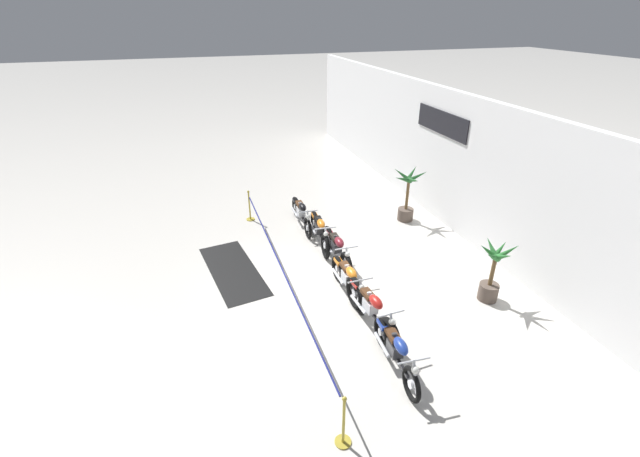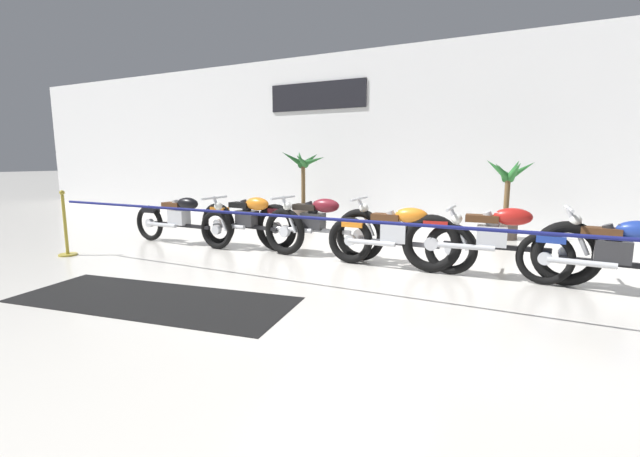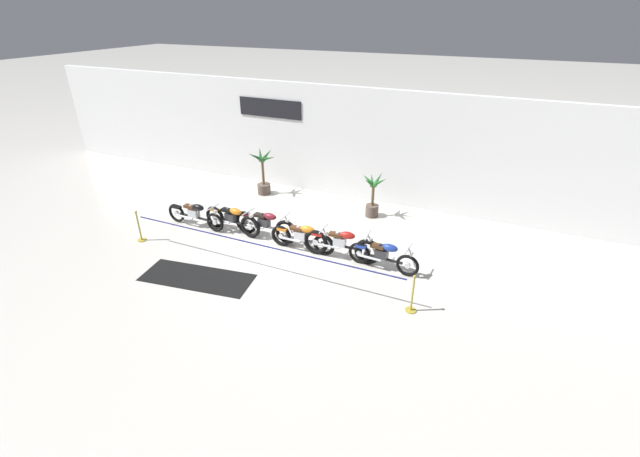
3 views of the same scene
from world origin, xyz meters
The scene contains 12 objects.
ground_plane centered at (0.00, 0.00, 0.00)m, with size 120.00×120.00×0.00m, color silver.
back_wall centered at (-0.01, 5.12, 2.10)m, with size 28.00×0.29×4.20m.
motorcycle_black_0 centered at (-3.30, 0.46, 0.46)m, with size 2.34×0.62×0.91m.
motorcycle_orange_1 centered at (-1.93, 0.64, 0.48)m, with size 2.25×0.62×0.96m.
motorcycle_maroon_2 centered at (-0.71, 0.74, 0.49)m, with size 2.33×0.62×0.98m.
motorcycle_orange_3 centered at (0.71, 0.52, 0.46)m, with size 2.15×0.62×0.93m.
motorcycle_red_4 centered at (1.99, 0.55, 0.48)m, with size 2.42×0.62×0.98m.
motorcycle_blue_5 centered at (3.29, 0.49, 0.46)m, with size 2.12×0.62×0.91m.
potted_palm_left_of_row centered at (-2.68, 3.93, 0.79)m, with size 1.06×1.22×1.84m.
potted_palm_right_of_row centered at (1.92, 3.72, 0.75)m, with size 0.94×1.01×1.61m.
stanchion_far_left centered at (-1.27, -1.05, 0.72)m, with size 8.75×0.28×1.05m.
floor_banner centered at (-1.31, -2.04, 0.00)m, with size 3.14×1.18×0.01m, color black.
Camera 2 is at (2.36, -5.28, 1.52)m, focal length 24.00 mm.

